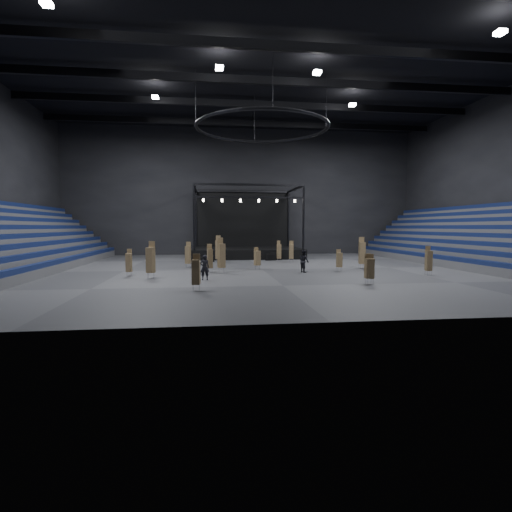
{
  "coord_description": "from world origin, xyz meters",
  "views": [
    {
      "loc": [
        -5.05,
        -36.82,
        3.96
      ],
      "look_at": [
        -0.81,
        -2.0,
        1.4
      ],
      "focal_mm": 28.0,
      "sensor_mm": 36.0,
      "label": 1
    }
  ],
  "objects": [
    {
      "name": "truss_ring",
      "position": [
        -0.0,
        0.0,
        13.0
      ],
      "size": [
        12.3,
        12.3,
        5.15
      ],
      "color": "black",
      "rests_on": "ceiling"
    },
    {
      "name": "chair_stack_3",
      "position": [
        9.6,
        -0.33,
        1.52
      ],
      "size": [
        0.58,
        0.58,
        3.01
      ],
      "rotation": [
        0.0,
        0.0,
        -0.09
      ],
      "color": "silver",
      "rests_on": "floor"
    },
    {
      "name": "chair_stack_4",
      "position": [
        6.04,
        -10.55,
        1.14
      ],
      "size": [
        0.62,
        0.62,
        2.12
      ],
      "rotation": [
        0.0,
        0.0,
        0.27
      ],
      "color": "silver",
      "rests_on": "floor"
    },
    {
      "name": "man_center",
      "position": [
        -5.27,
        -6.98,
        0.95
      ],
      "size": [
        0.75,
        0.55,
        1.9
      ],
      "primitive_type": "imported",
      "rotation": [
        0.0,
        0.0,
        3.28
      ],
      "color": "black",
      "rests_on": "floor"
    },
    {
      "name": "stage",
      "position": [
        0.0,
        16.24,
        1.45
      ],
      "size": [
        14.0,
        10.0,
        9.2
      ],
      "color": "black",
      "rests_on": "floor"
    },
    {
      "name": "roof_girders",
      "position": [
        0.0,
        -0.0,
        17.2
      ],
      "size": [
        49.0,
        30.35,
        0.7
      ],
      "color": "black",
      "rests_on": "ceiling"
    },
    {
      "name": "chair_stack_0",
      "position": [
        12.96,
        -6.19,
        1.23
      ],
      "size": [
        0.47,
        0.47,
        2.4
      ],
      "rotation": [
        0.0,
        0.0,
        -0.04
      ],
      "color": "silver",
      "rests_on": "floor"
    },
    {
      "name": "chair_stack_6",
      "position": [
        -3.9,
        7.25,
        1.53
      ],
      "size": [
        0.61,
        0.61,
        3.03
      ],
      "rotation": [
        0.0,
        0.0,
        -0.16
      ],
      "color": "silver",
      "rests_on": "floor"
    },
    {
      "name": "chair_stack_11",
      "position": [
        -3.88,
        -2.42,
        1.54
      ],
      "size": [
        0.71,
        0.71,
        3.04
      ],
      "rotation": [
        0.0,
        0.0,
        0.42
      ],
      "color": "silver",
      "rests_on": "floor"
    },
    {
      "name": "wall_front",
      "position": [
        0.0,
        -21.0,
        9.0
      ],
      "size": [
        50.0,
        0.2,
        18.0
      ],
      "primitive_type": "cube",
      "color": "black",
      "rests_on": "ground"
    },
    {
      "name": "chair_stack_7",
      "position": [
        6.06,
        -10.64,
        1.13
      ],
      "size": [
        0.63,
        0.63,
        2.09
      ],
      "rotation": [
        0.0,
        0.0,
        -0.34
      ],
      "color": "silver",
      "rests_on": "floor"
    },
    {
      "name": "chair_stack_14",
      "position": [
        -11.36,
        -3.8,
        1.13
      ],
      "size": [
        0.48,
        0.48,
        2.2
      ],
      "rotation": [
        0.0,
        0.0,
        -0.19
      ],
      "color": "silver",
      "rests_on": "floor"
    },
    {
      "name": "flight_case_mid",
      "position": [
        2.35,
        9.75,
        0.38
      ],
      "size": [
        1.26,
        0.86,
        0.76
      ],
      "primitive_type": "cube",
      "rotation": [
        0.0,
        0.0,
        0.27
      ],
      "color": "black",
      "rests_on": "floor"
    },
    {
      "name": "floodlights",
      "position": [
        0.0,
        -4.0,
        16.6
      ],
      "size": [
        28.6,
        16.6,
        0.25
      ],
      "color": "white",
      "rests_on": "roof_girders"
    },
    {
      "name": "chair_stack_5",
      "position": [
        6.69,
        -2.33,
        1.04
      ],
      "size": [
        0.49,
        0.49,
        1.96
      ],
      "rotation": [
        0.0,
        0.0,
        0.15
      ],
      "color": "silver",
      "rests_on": "floor"
    },
    {
      "name": "floor",
      "position": [
        0.0,
        0.0,
        0.0
      ],
      "size": [
        50.0,
        50.0,
        0.0
      ],
      "primitive_type": "plane",
      "color": "#434245",
      "rests_on": "ground"
    },
    {
      "name": "flight_case_left",
      "position": [
        -4.84,
        8.71,
        0.35
      ],
      "size": [
        1.11,
        0.68,
        0.69
      ],
      "primitive_type": "cube",
      "rotation": [
        0.0,
        0.0,
        0.16
      ],
      "color": "black",
      "rests_on": "floor"
    },
    {
      "name": "chair_stack_12",
      "position": [
        3.06,
        8.01,
        1.22
      ],
      "size": [
        0.48,
        0.48,
        2.4
      ],
      "rotation": [
        0.0,
        0.0,
        0.15
      ],
      "color": "silver",
      "rests_on": "floor"
    },
    {
      "name": "flight_case_right",
      "position": [
        3.13,
        10.32,
        0.44
      ],
      "size": [
        1.42,
        0.9,
        0.88
      ],
      "primitive_type": "cube",
      "rotation": [
        0.0,
        0.0,
        -0.19
      ],
      "color": "black",
      "rests_on": "floor"
    },
    {
      "name": "chair_stack_1",
      "position": [
        -9.4,
        -5.53,
        1.47
      ],
      "size": [
        0.71,
        0.71,
        2.87
      ],
      "rotation": [
        0.0,
        0.0,
        -0.42
      ],
      "color": "silver",
      "rests_on": "floor"
    },
    {
      "name": "ceiling",
      "position": [
        0.0,
        0.0,
        18.0
      ],
      "size": [
        50.0,
        42.0,
        0.2
      ],
      "primitive_type": "cube",
      "color": "black",
      "rests_on": "wall_back"
    },
    {
      "name": "bleachers_right",
      "position": [
        22.94,
        0.0,
        1.73
      ],
      "size": [
        7.2,
        40.0,
        6.4
      ],
      "color": "#505053",
      "rests_on": "floor"
    },
    {
      "name": "wall_right",
      "position": [
        25.0,
        0.0,
        9.0
      ],
      "size": [
        0.2,
        42.0,
        18.0
      ],
      "primitive_type": "cube",
      "color": "black",
      "rests_on": "ground"
    },
    {
      "name": "crew_member",
      "position": [
        3.29,
        -2.94,
        0.99
      ],
      "size": [
        1.02,
        1.15,
        1.98
      ],
      "primitive_type": "imported",
      "rotation": [
        0.0,
        0.0,
        1.9
      ],
      "color": "black",
      "rests_on": "floor"
    },
    {
      "name": "chair_stack_8",
      "position": [
        -6.95,
        2.41,
        1.3
      ],
      "size": [
        0.58,
        0.58,
        2.52
      ],
      "rotation": [
        0.0,
        0.0,
        -0.25
      ],
      "color": "silver",
      "rests_on": "floor"
    },
    {
      "name": "chair_stack_2",
      "position": [
        -0.47,
        -0.18,
        1.11
      ],
      "size": [
        0.63,
        0.63,
        2.09
      ],
      "rotation": [
        0.0,
        0.0,
        0.43
      ],
      "color": "silver",
      "rests_on": "floor"
    },
    {
      "name": "chair_stack_13",
      "position": [
        -5.77,
        -11.99,
        1.2
      ],
      "size": [
        0.55,
        0.55,
        2.3
      ],
      "rotation": [
        0.0,
        0.0,
        -0.15
      ],
      "color": "silver",
      "rests_on": "floor"
    },
    {
      "name": "chair_stack_10",
      "position": [
        -4.85,
        -1.94,
        1.26
      ],
      "size": [
        0.52,
        0.52,
        2.48
      ],
      "rotation": [
        0.0,
        0.0,
        0.19
      ],
      "color": "silver",
      "rests_on": "floor"
    },
    {
      "name": "chair_stack_9",
      "position": [
        4.27,
        6.94,
        1.26
      ],
      "size": [
        0.59,
        0.59,
        2.41
      ],
      "rotation": [
        0.0,
        0.0,
        -0.21
      ],
      "color": "silver",
      "rests_on": "floor"
    },
    {
      "name": "wall_back",
      "position": [
        0.0,
        21.0,
        9.0
      ],
      "size": [
        50.0,
        0.2,
        18.0
      ],
      "primitive_type": "cube",
      "color": "black",
      "rests_on": "ground"
    }
  ]
}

